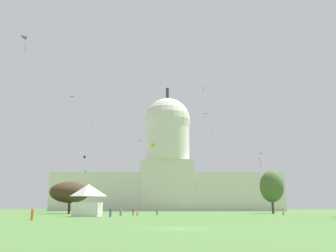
{
  "coord_description": "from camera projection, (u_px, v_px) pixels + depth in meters",
  "views": [
    {
      "loc": [
        -1.28,
        -33.1,
        1.7
      ],
      "look_at": [
        -0.12,
        84.27,
        27.01
      ],
      "focal_mm": 40.67,
      "sensor_mm": 36.0,
      "label": 1
    }
  ],
  "objects": [
    {
      "name": "person_tan_front_center",
      "position": [
        283.0,
        212.0,
        90.94
      ],
      "size": [
        0.44,
        0.44,
        1.66
      ],
      "rotation": [
        0.0,
        0.0,
        3.05
      ],
      "color": "tan",
      "rests_on": "ground_plane"
    },
    {
      "name": "event_tent",
      "position": [
        88.0,
        200.0,
        76.33
      ],
      "size": [
        5.63,
        5.1,
        6.39
      ],
      "rotation": [
        0.0,
        0.0,
        -0.05
      ],
      "color": "white",
      "rests_on": "ground_plane"
    },
    {
      "name": "person_olive_front_right",
      "position": [
        157.0,
        212.0,
        89.33
      ],
      "size": [
        0.47,
        0.47,
        1.49
      ],
      "rotation": [
        0.0,
        0.0,
        3.63
      ],
      "color": "olive",
      "rests_on": "ground_plane"
    },
    {
      "name": "kite_blue_high",
      "position": [
        91.0,
        124.0,
        194.15
      ],
      "size": [
        1.05,
        1.55,
        2.52
      ],
      "rotation": [
        0.0,
        0.0,
        1.23
      ],
      "color": "blue"
    },
    {
      "name": "kite_gold_low",
      "position": [
        216.0,
        178.0,
        140.83
      ],
      "size": [
        0.41,
        0.84,
        3.6
      ],
      "rotation": [
        0.0,
        0.0,
        0.83
      ],
      "color": "gold"
    },
    {
      "name": "kite_lime_low",
      "position": [
        153.0,
        145.0,
        83.14
      ],
      "size": [
        1.06,
        1.05,
        2.84
      ],
      "rotation": [
        0.0,
        0.0,
        5.34
      ],
      "color": "#8CD133"
    },
    {
      "name": "kite_white_mid",
      "position": [
        82.0,
        154.0,
        125.01
      ],
      "size": [
        1.51,
        1.56,
        2.37
      ],
      "rotation": [
        0.0,
        0.0,
        0.85
      ],
      "color": "white"
    },
    {
      "name": "ground_plane",
      "position": [
        179.0,
        228.0,
        32.01
      ],
      "size": [
        800.0,
        800.0,
        0.0
      ],
      "primitive_type": "plane",
      "color": "#4C7538"
    },
    {
      "name": "tree_west_near",
      "position": [
        70.0,
        192.0,
        112.3
      ],
      "size": [
        15.26,
        14.94,
        9.35
      ],
      "color": "#42301E",
      "rests_on": "ground_plane"
    },
    {
      "name": "person_red_front_left",
      "position": [
        133.0,
        212.0,
        87.37
      ],
      "size": [
        0.43,
        0.43,
        1.76
      ],
      "rotation": [
        0.0,
        0.0,
        1.12
      ],
      "color": "red",
      "rests_on": "ground_plane"
    },
    {
      "name": "person_grey_mid_center",
      "position": [
        121.0,
        212.0,
        81.39
      ],
      "size": [
        0.66,
        0.66,
        1.64
      ],
      "rotation": [
        0.0,
        0.0,
        5.66
      ],
      "color": "gray",
      "rests_on": "ground_plane"
    },
    {
      "name": "kite_magenta_high",
      "position": [
        73.0,
        99.0,
        143.1
      ],
      "size": [
        1.88,
        1.52,
        0.23
      ],
      "rotation": [
        0.0,
        0.0,
        2.69
      ],
      "color": "#D1339E"
    },
    {
      "name": "person_tan_mid_right",
      "position": [
        137.0,
        213.0,
        82.0
      ],
      "size": [
        0.4,
        0.4,
        1.48
      ],
      "rotation": [
        0.0,
        0.0,
        3.25
      ],
      "color": "tan",
      "rests_on": "ground_plane"
    },
    {
      "name": "kite_pink_mid",
      "position": [
        205.0,
        115.0,
        94.1
      ],
      "size": [
        1.26,
        0.64,
        0.14
      ],
      "rotation": [
        0.0,
        0.0,
        3.17
      ],
      "color": "pink"
    },
    {
      "name": "tree_east_far",
      "position": [
        272.0,
        187.0,
        117.43
      ],
      "size": [
        8.65,
        8.3,
        13.0
      ],
      "color": "brown",
      "rests_on": "ground_plane"
    },
    {
      "name": "capitol_building",
      "position": [
        167.0,
        170.0,
        216.52
      ],
      "size": [
        128.25,
        26.7,
        71.58
      ],
      "color": "silver",
      "rests_on": "ground_plane"
    },
    {
      "name": "person_denim_lawn_far_right",
      "position": [
        110.0,
        213.0,
        72.28
      ],
      "size": [
        0.5,
        0.5,
        1.71
      ],
      "rotation": [
        0.0,
        0.0,
        2.87
      ],
      "color": "#3D5684",
      "rests_on": "ground_plane"
    },
    {
      "name": "kite_violet_mid",
      "position": [
        27.0,
        39.0,
        69.98
      ],
      "size": [
        1.05,
        1.65,
        2.69
      ],
      "rotation": [
        0.0,
        0.0,
        1.46
      ],
      "color": "purple"
    },
    {
      "name": "kite_yellow_high",
      "position": [
        203.0,
        88.0,
        142.49
      ],
      "size": [
        0.99,
        0.98,
        2.31
      ],
      "rotation": [
        0.0,
        0.0,
        4.04
      ],
      "color": "yellow"
    },
    {
      "name": "kite_red_low",
      "position": [
        260.0,
        156.0,
        83.07
      ],
      "size": [
        1.25,
        0.97,
        3.08
      ],
      "rotation": [
        0.0,
        0.0,
        3.57
      ],
      "color": "red"
    },
    {
      "name": "kite_green_low",
      "position": [
        86.0,
        171.0,
        163.95
      ],
      "size": [
        0.81,
        0.77,
        0.85
      ],
      "rotation": [
        0.0,
        0.0,
        1.26
      ],
      "color": "green"
    },
    {
      "name": "person_orange_near_tree_east",
      "position": [
        32.0,
        215.0,
        52.48
      ],
      "size": [
        0.53,
        0.53,
        1.72
      ],
      "rotation": [
        0.0,
        0.0,
        0.47
      ],
      "color": "orange",
      "rests_on": "ground_plane"
    },
    {
      "name": "kite_turquoise_mid",
      "position": [
        211.0,
        133.0,
        161.29
      ],
      "size": [
        1.46,
        1.56,
        1.97
      ],
      "rotation": [
        0.0,
        0.0,
        4.08
      ],
      "color": "teal"
    },
    {
      "name": "kite_orange_low",
      "position": [
        138.0,
        142.0,
        70.3
      ],
      "size": [
        0.88,
        1.62,
        0.27
      ],
      "rotation": [
        0.0,
        0.0,
        4.92
      ],
      "color": "orange"
    },
    {
      "name": "kite_black_mid",
      "position": [
        85.0,
        157.0,
        181.38
      ],
      "size": [
        1.09,
        1.12,
        3.11
      ],
      "rotation": [
        0.0,
        0.0,
        2.71
      ],
      "color": "black"
    }
  ]
}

